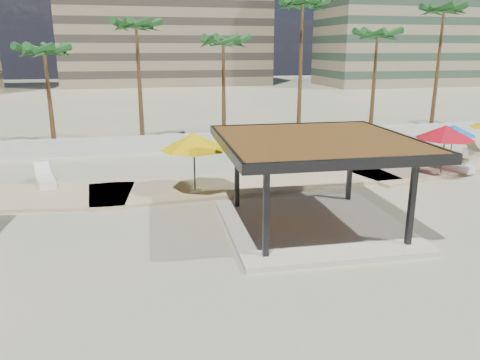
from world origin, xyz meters
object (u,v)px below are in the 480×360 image
(lounger_a, at_px, (45,180))
(lounger_c, at_px, (453,166))
(lounger_b, at_px, (257,166))
(lounger_d, at_px, (479,153))
(umbrella_c, at_px, (446,132))
(pavilion_central, at_px, (315,175))

(lounger_a, relative_size, lounger_c, 1.08)
(lounger_b, xyz_separation_m, lounger_d, (14.80, 0.01, 0.02))
(lounger_c, distance_m, lounger_d, 4.68)
(umbrella_c, distance_m, lounger_c, 2.72)
(pavilion_central, height_order, umbrella_c, pavilion_central)
(lounger_a, bearing_deg, lounger_b, -104.10)
(pavilion_central, height_order, lounger_d, pavilion_central)
(lounger_b, bearing_deg, lounger_c, -105.53)
(lounger_b, bearing_deg, lounger_a, 89.09)
(umbrella_c, bearing_deg, lounger_a, 171.23)
(lounger_c, relative_size, lounger_d, 1.01)
(lounger_a, bearing_deg, umbrella_c, -114.08)
(pavilion_central, bearing_deg, lounger_a, 145.50)
(pavilion_central, height_order, lounger_b, pavilion_central)
(lounger_a, height_order, lounger_c, lounger_a)
(lounger_c, bearing_deg, lounger_b, 53.85)
(pavilion_central, xyz_separation_m, umbrella_c, (9.59, 5.27, 0.37))
(lounger_d, bearing_deg, umbrella_c, 120.13)
(lounger_b, relative_size, lounger_c, 0.89)
(lounger_b, bearing_deg, umbrella_c, -112.10)
(pavilion_central, bearing_deg, lounger_c, 31.62)
(umbrella_c, xyz_separation_m, lounger_d, (5.31, 3.45, -2.15))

